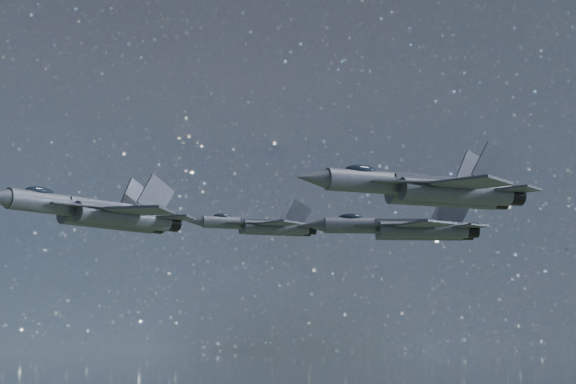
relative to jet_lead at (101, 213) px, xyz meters
name	(u,v)px	position (x,y,z in m)	size (l,w,h in m)	color
jet_lead	(101,213)	(0.00, 0.00, 0.00)	(19.18, 12.79, 4.87)	#393C47
jet_left	(263,226)	(23.42, 18.57, 2.37)	(15.55, 10.82, 3.91)	#393C47
jet_right	(431,189)	(19.62, -19.90, 0.43)	(18.73, 13.12, 4.72)	#393C47
jet_slot	(407,228)	(29.43, -1.39, 0.17)	(17.43, 11.53, 4.45)	#393C47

